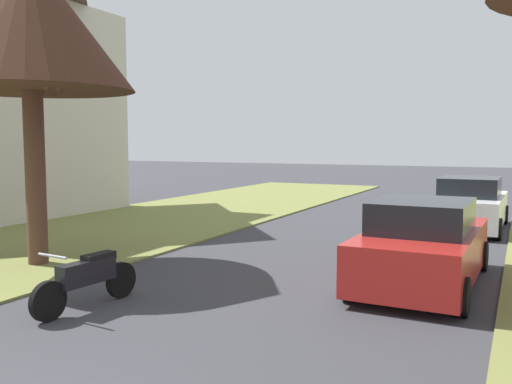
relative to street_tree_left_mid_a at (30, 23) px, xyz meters
name	(u,v)px	position (x,y,z in m)	size (l,w,h in m)	color
street_tree_left_mid_a	(30,23)	(0.00, 0.00, 0.00)	(4.17, 4.17, 6.41)	#543528
parked_sedan_red	(423,246)	(7.56, 1.97, -4.30)	(2.03, 4.44, 1.57)	red
parked_sedan_white	(470,205)	(7.77, 9.15, -4.30)	(2.03, 4.44, 1.57)	white
parked_motorcycle	(88,278)	(3.08, -1.81, -4.54)	(0.60, 2.05, 0.97)	black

